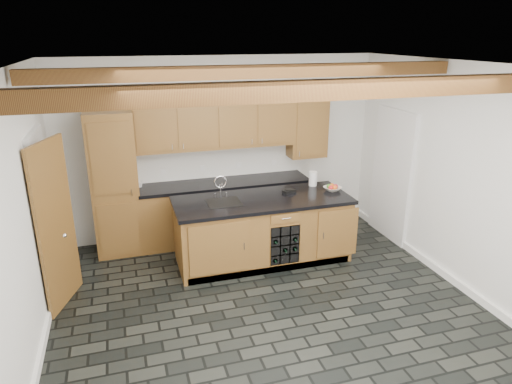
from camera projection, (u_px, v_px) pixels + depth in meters
ground at (271, 311)px, 5.38m from camera, size 5.00×5.00×0.00m
room_shell at (251, 176)px, 5.33m from camera, size 5.01×5.00×5.00m
back_cabinetry at (202, 180)px, 6.97m from camera, size 3.65×0.62×2.20m
island at (263, 230)px, 6.47m from camera, size 2.48×0.96×0.93m
faucet at (223, 199)px, 6.20m from camera, size 0.45×0.40×0.34m
kitchen_scale at (289, 191)px, 6.56m from camera, size 0.21×0.16×0.06m
fruit_bowl at (332, 189)px, 6.64m from camera, size 0.30×0.30×0.06m
fruit_cluster at (332, 187)px, 6.63m from camera, size 0.16×0.17×0.07m
paper_towel at (313, 179)px, 6.84m from camera, size 0.12×0.12×0.22m
mug at (140, 184)px, 6.79m from camera, size 0.13×0.13×0.09m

